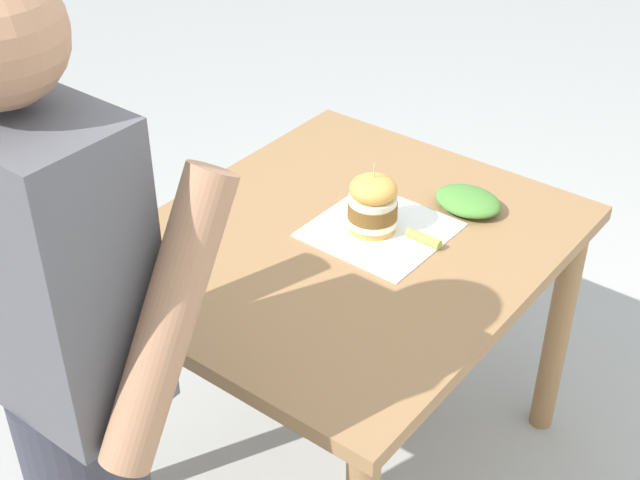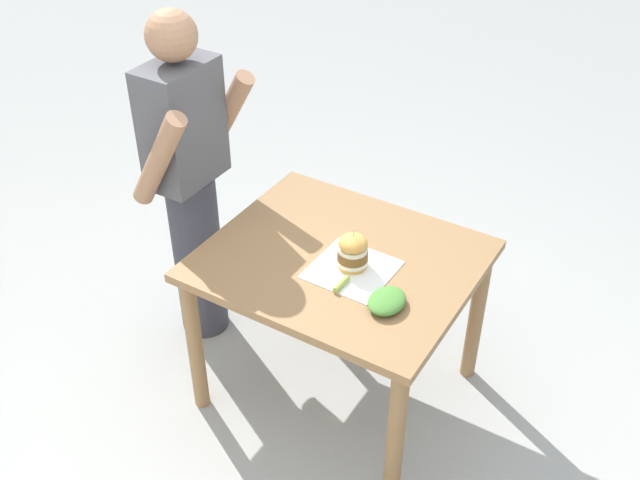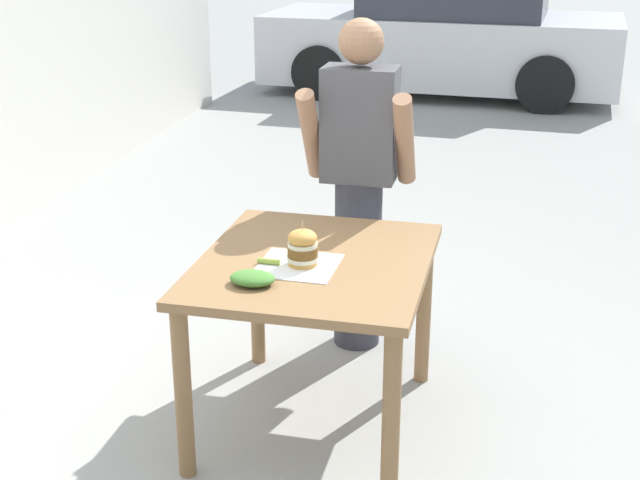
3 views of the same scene
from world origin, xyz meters
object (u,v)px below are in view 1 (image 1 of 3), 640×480
pickle_spear (424,238)px  diner_across_table (72,389)px  patio_table (344,278)px  sandwich (373,203)px  side_salad (468,201)px

pickle_spear → diner_across_table: diner_across_table is taller
patio_table → sandwich: 0.22m
patio_table → pickle_spear: pickle_spear is taller
sandwich → pickle_spear: bearing=-168.8°
diner_across_table → side_salad: bearing=-100.2°
patio_table → pickle_spear: bearing=-148.8°
diner_across_table → sandwich: bearing=-93.8°
side_salad → diner_across_table: size_ratio=0.11×
patio_table → diner_across_table: (0.03, 0.82, 0.22)m
pickle_spear → side_salad: (-0.01, -0.21, 0.01)m
sandwich → side_salad: size_ratio=1.05×
patio_table → pickle_spear: size_ratio=11.71×
pickle_spear → patio_table: bearing=31.2°
patio_table → sandwich: bearing=-112.9°
sandwich → pickle_spear: size_ratio=1.99×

